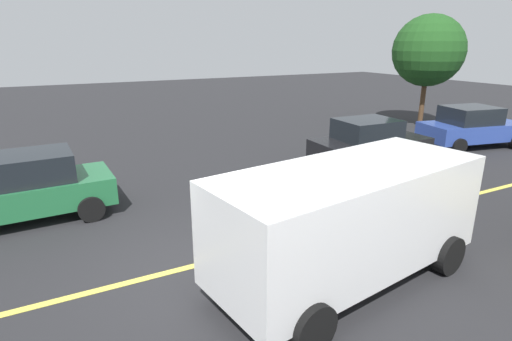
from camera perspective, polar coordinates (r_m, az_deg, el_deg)
ground_plane at (r=8.40m, az=-9.38°, el=-13.22°), size 80.00×80.00×0.00m
lane_marking_centre at (r=9.60m, az=8.05°, el=-8.97°), size 28.00×0.16×0.01m
white_van at (r=7.53m, az=12.65°, el=-6.39°), size 5.43×2.86×2.20m
car_green_approaching at (r=11.52m, az=-29.63°, el=-2.12°), size 4.24×2.13×1.68m
car_blue_far_lane at (r=19.47m, az=27.87°, el=5.43°), size 4.52×2.75×1.69m
car_black_near_curb at (r=14.90m, az=15.52°, el=3.68°), size 4.21×2.18×1.71m
tree_left_verge at (r=22.93m, az=22.95°, el=15.13°), size 3.52×3.52×5.58m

